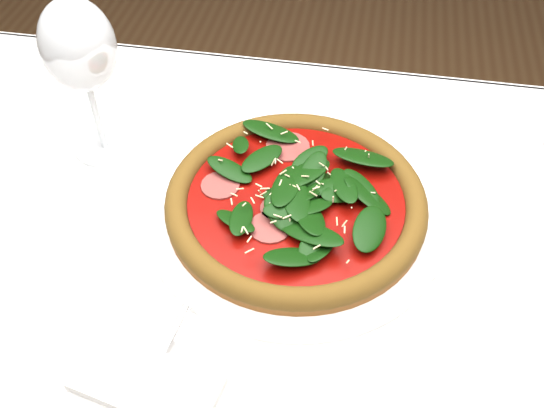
% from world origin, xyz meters
% --- Properties ---
extents(dining_table, '(1.21, 0.81, 0.75)m').
position_xyz_m(dining_table, '(0.00, 0.00, 0.65)').
color(dining_table, silver).
rests_on(dining_table, ground).
extents(plate, '(0.38, 0.38, 0.02)m').
position_xyz_m(plate, '(-0.00, 0.06, 0.76)').
color(plate, white).
rests_on(plate, dining_table).
extents(pizza, '(0.37, 0.37, 0.04)m').
position_xyz_m(pizza, '(-0.00, 0.06, 0.78)').
color(pizza, '#9C5925').
rests_on(pizza, plate).
extents(wine_glass, '(0.09, 0.09, 0.23)m').
position_xyz_m(wine_glass, '(-0.29, 0.14, 0.91)').
color(wine_glass, silver).
rests_on(wine_glass, dining_table).
extents(napkin, '(0.16, 0.10, 0.01)m').
position_xyz_m(napkin, '(-0.11, -0.20, 0.76)').
color(napkin, silver).
rests_on(napkin, dining_table).
extents(fork, '(0.04, 0.16, 0.00)m').
position_xyz_m(fork, '(-0.11, -0.17, 0.76)').
color(fork, silver).
rests_on(fork, napkin).
extents(saucer_far, '(0.13, 0.13, 0.01)m').
position_xyz_m(saucer_far, '(0.28, 0.30, 0.76)').
color(saucer_far, white).
rests_on(saucer_far, dining_table).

